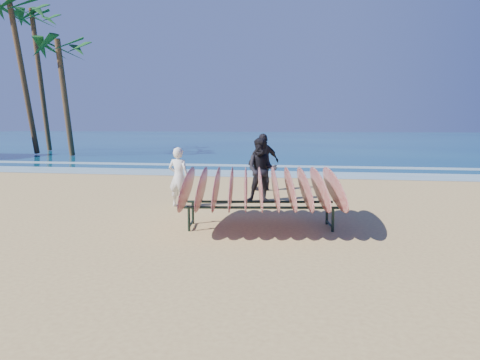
{
  "coord_description": "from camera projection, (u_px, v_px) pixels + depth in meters",
  "views": [
    {
      "loc": [
        1.5,
        -8.58,
        2.21
      ],
      "look_at": [
        0.0,
        0.8,
        0.95
      ],
      "focal_mm": 32.0,
      "sensor_mm": 36.0,
      "label": 1
    }
  ],
  "objects": [
    {
      "name": "surfboard_rack",
      "position": [
        260.0,
        188.0,
        9.02
      ],
      "size": [
        3.54,
        3.21,
        1.36
      ],
      "rotation": [
        0.0,
        0.0,
        0.14
      ],
      "color": "black",
      "rests_on": "ground"
    },
    {
      "name": "foam_near",
      "position": [
        273.0,
        174.0,
        18.71
      ],
      "size": [
        160.0,
        160.0,
        0.0
      ],
      "primitive_type": "plane",
      "color": "white",
      "rests_on": "ground"
    },
    {
      "name": "palm_left",
      "position": [
        19.0,
        12.0,
        28.39
      ],
      "size": [
        5.2,
        5.2,
        10.44
      ],
      "color": "brown",
      "rests_on": "ground"
    },
    {
      "name": "person_dark_a",
      "position": [
        262.0,
        170.0,
        11.99
      ],
      "size": [
        0.91,
        0.72,
        1.81
      ],
      "primitive_type": "imported",
      "rotation": [
        0.0,
        0.0,
        0.04
      ],
      "color": "black",
      "rests_on": "ground"
    },
    {
      "name": "foam_far",
      "position": [
        279.0,
        166.0,
        22.14
      ],
      "size": [
        160.0,
        160.0,
        0.0
      ],
      "primitive_type": "plane",
      "color": "white",
      "rests_on": "ground"
    },
    {
      "name": "ocean",
      "position": [
        298.0,
        138.0,
        62.76
      ],
      "size": [
        160.0,
        160.0,
        0.0
      ],
      "primitive_type": "plane",
      "color": "navy",
      "rests_on": "ground"
    },
    {
      "name": "ground",
      "position": [
        234.0,
        230.0,
        8.92
      ],
      "size": [
        120.0,
        120.0,
        0.0
      ],
      "primitive_type": "plane",
      "color": "tan",
      "rests_on": "ground"
    },
    {
      "name": "person_white",
      "position": [
        179.0,
        177.0,
        11.33
      ],
      "size": [
        0.64,
        0.47,
        1.59
      ],
      "primitive_type": "imported",
      "rotation": [
        0.0,
        0.0,
        2.97
      ],
      "color": "silver",
      "rests_on": "ground"
    },
    {
      "name": "person_dark_b",
      "position": [
        264.0,
        162.0,
        14.04
      ],
      "size": [
        1.17,
        1.01,
        1.88
      ],
      "primitive_type": "imported",
      "rotation": [
        0.0,
        0.0,
        3.75
      ],
      "color": "black",
      "rests_on": "ground"
    },
    {
      "name": "palm_mid",
      "position": [
        62.0,
        50.0,
        27.77
      ],
      "size": [
        5.2,
        5.2,
        7.81
      ],
      "color": "brown",
      "rests_on": "ground"
    },
    {
      "name": "palm_right",
      "position": [
        37.0,
        21.0,
        32.8
      ],
      "size": [
        5.2,
        5.2,
        10.94
      ],
      "color": "brown",
      "rests_on": "ground"
    }
  ]
}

